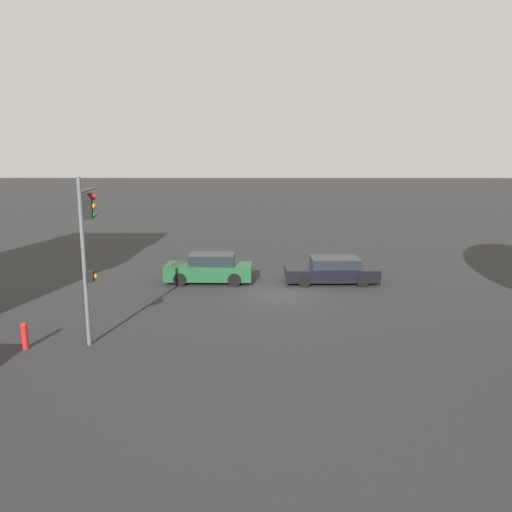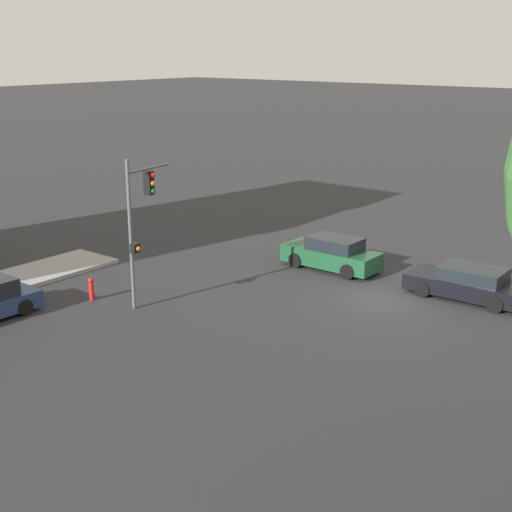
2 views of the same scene
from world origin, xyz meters
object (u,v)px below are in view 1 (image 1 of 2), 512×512
Objects in this scene: crossing_car_1 at (210,269)px; traffic_signal at (87,236)px; crossing_car_0 at (332,271)px; fire_hydrant at (25,335)px.

traffic_signal is at bearing 68.96° from crossing_car_1.
crossing_car_0 is 5.16× the size of fire_hydrant.
traffic_signal reaches higher than fire_hydrant.
crossing_car_1 is 4.82× the size of fire_hydrant.
traffic_signal is at bearing 40.19° from crossing_car_0.
crossing_car_0 is at bearing -179.05° from crossing_car_1.
crossing_car_1 is 10.68m from fire_hydrant.
crossing_car_1 is at bearing -119.45° from fire_hydrant.
crossing_car_1 is (6.33, 0.07, 0.08)m from crossing_car_0.
crossing_car_0 is 1.07× the size of crossing_car_1.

